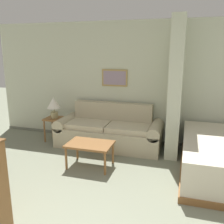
# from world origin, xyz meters

# --- Properties ---
(wall_back) EXTENTS (6.75, 0.16, 2.60)m
(wall_back) POSITION_xyz_m (-0.00, 4.02, 1.29)
(wall_back) COLOR beige
(wall_back) RESTS_ON ground_plane
(wall_partition_pillar) EXTENTS (0.24, 0.82, 2.60)m
(wall_partition_pillar) POSITION_xyz_m (0.82, 3.55, 1.30)
(wall_partition_pillar) COLOR beige
(wall_partition_pillar) RESTS_ON ground_plane
(couch) EXTENTS (2.22, 0.84, 0.89)m
(couch) POSITION_xyz_m (-0.50, 3.54, 0.32)
(couch) COLOR #B7AD8E
(couch) RESTS_ON ground_plane
(coffee_table) EXTENTS (0.78, 0.53, 0.43)m
(coffee_table) POSITION_xyz_m (-0.52, 2.50, 0.38)
(coffee_table) COLOR brown
(coffee_table) RESTS_ON ground_plane
(side_table) EXTENTS (0.40, 0.40, 0.53)m
(side_table) POSITION_xyz_m (-1.77, 3.50, 0.43)
(side_table) COLOR brown
(side_table) RESTS_ON ground_plane
(table_lamp) EXTENTS (0.30, 0.30, 0.47)m
(table_lamp) POSITION_xyz_m (-1.77, 3.50, 0.83)
(table_lamp) COLOR tan
(table_lamp) RESTS_ON side_table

